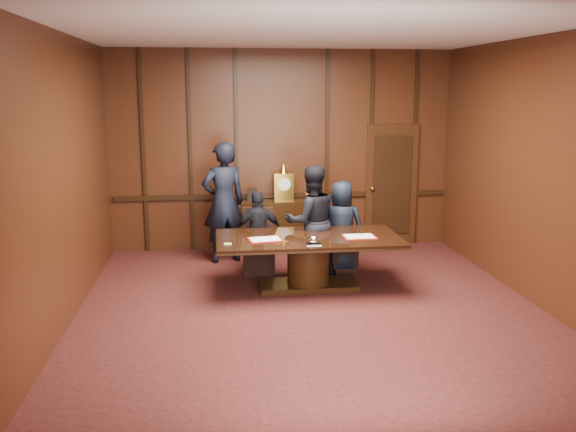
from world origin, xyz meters
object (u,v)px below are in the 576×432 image
Objects in this scene: sideboard at (284,223)px; witness_right at (311,221)px; conference_table at (308,254)px; witness_left at (224,203)px; signatory_left at (259,233)px; signatory_right at (342,226)px.

sideboard is 0.94× the size of witness_right.
conference_table is 2.00m from witness_left.
witness_left is (-0.51, 0.75, 0.35)m from signatory_left.
sideboard reaches higher than signatory_left.
sideboard is at bearing -165.99° from witness_left.
signatory_right is at bearing 174.89° from signatory_left.
conference_table is 1.32× the size of witness_left.
sideboard is 1.47m from signatory_left.
signatory_left is 0.84m from witness_right.
signatory_left is at bearing -111.84° from sideboard.
signatory_right is 0.72× the size of witness_left.
signatory_left is at bearing 19.18° from signatory_right.
signatory_right is 1.98m from witness_left.
witness_right is (-0.52, -0.22, 0.13)m from signatory_right.
sideboard is at bearing -90.29° from witness_right.
witness_right is at bearing 127.42° from witness_left.
signatory_left is at bearing 129.09° from conference_table.
sideboard is 1.57m from signatory_right.
witness_right reaches higher than conference_table.
signatory_left is at bearing 108.47° from witness_left.
signatory_left is at bearing -24.29° from witness_right.
witness_right is (0.78, -0.22, 0.20)m from signatory_left.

